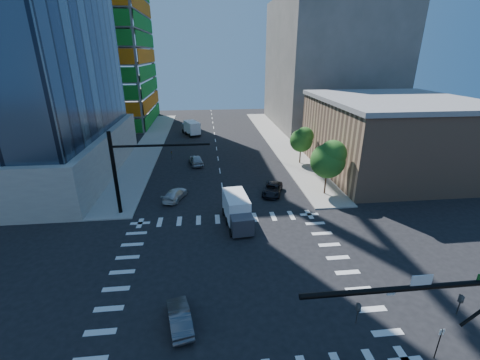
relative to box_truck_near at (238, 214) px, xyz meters
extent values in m
plane|color=black|center=(-1.02, -7.59, -1.29)|extent=(160.00, 160.00, 0.00)
cube|color=silver|center=(-1.02, -7.59, -1.29)|extent=(20.00, 20.00, 0.01)
cube|color=gray|center=(11.48, 32.41, -1.22)|extent=(5.00, 60.00, 0.15)
cube|color=gray|center=(-13.52, 32.41, -1.22)|extent=(5.00, 60.00, 0.15)
cube|color=gray|center=(-31.02, 17.41, 1.71)|extent=(30.00, 30.00, 6.00)
cube|color=#178123|center=(-15.92, 54.41, 23.21)|extent=(0.12, 24.00, 49.00)
cube|color=#CB660B|center=(-28.52, 41.81, 23.21)|extent=(24.00, 0.12, 49.00)
cube|color=#997359|center=(23.98, 14.41, 3.71)|extent=(20.00, 22.00, 10.00)
cube|color=slate|center=(23.98, 14.41, 9.01)|extent=(20.50, 22.50, 0.60)
cube|color=#5F5B55|center=(25.98, 47.41, 12.71)|extent=(24.00, 30.00, 28.00)
cylinder|color=black|center=(5.48, -19.09, 6.26)|extent=(10.00, 0.24, 0.24)
imported|color=black|center=(7.48, -19.09, 5.16)|extent=(0.16, 0.20, 1.00)
imported|color=black|center=(2.98, -19.09, 5.16)|extent=(0.16, 0.20, 1.00)
cube|color=white|center=(5.48, -19.09, 6.61)|extent=(0.90, 0.04, 0.50)
cylinder|color=black|center=(-12.52, 3.91, 3.36)|extent=(0.40, 0.40, 9.00)
cylinder|color=black|center=(-7.52, 3.91, 6.26)|extent=(10.00, 0.24, 0.24)
imported|color=black|center=(-6.52, 3.91, 5.16)|extent=(0.16, 0.20, 1.00)
cylinder|color=#382316|center=(11.48, 6.41, -0.01)|extent=(0.20, 0.20, 2.27)
sphere|color=#134817|center=(11.48, 6.41, 3.08)|extent=(4.16, 4.16, 4.16)
sphere|color=#3F7D29|center=(11.88, 6.11, 4.06)|extent=(3.25, 3.25, 3.25)
cylinder|color=#382316|center=(11.78, 18.41, -0.18)|extent=(0.20, 0.20, 1.92)
sphere|color=#134817|center=(11.78, 18.41, 2.43)|extent=(3.52, 3.52, 3.52)
sphere|color=#3F7D29|center=(12.18, 18.11, 3.26)|extent=(2.75, 2.75, 2.75)
cylinder|color=black|center=(9.68, -16.59, -0.19)|extent=(0.06, 0.06, 2.20)
cube|color=silver|center=(9.68, -16.59, 0.71)|extent=(0.30, 0.03, 0.40)
imported|color=black|center=(5.08, 7.25, -0.65)|extent=(3.57, 5.07, 1.29)
imported|color=silver|center=(-6.83, 6.98, -0.65)|extent=(3.17, 4.74, 1.28)
imported|color=#A5A9AD|center=(-4.58, 19.66, -0.51)|extent=(2.70, 4.87, 1.57)
imported|color=#4E4E53|center=(-5.04, -12.54, -0.66)|extent=(2.10, 4.04, 1.27)
cube|color=white|center=(0.00, 0.00, 0.44)|extent=(2.60, 4.75, 2.37)
cube|color=#43424A|center=(0.00, 0.00, -0.15)|extent=(2.24, 1.83, 1.73)
cube|color=white|center=(-6.06, 39.97, 0.47)|extent=(3.73, 5.12, 2.41)
cube|color=#43424A|center=(-6.06, 39.97, -0.13)|extent=(2.59, 2.32, 1.76)
camera|label=1|loc=(-2.89, -28.69, 15.08)|focal=24.00mm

